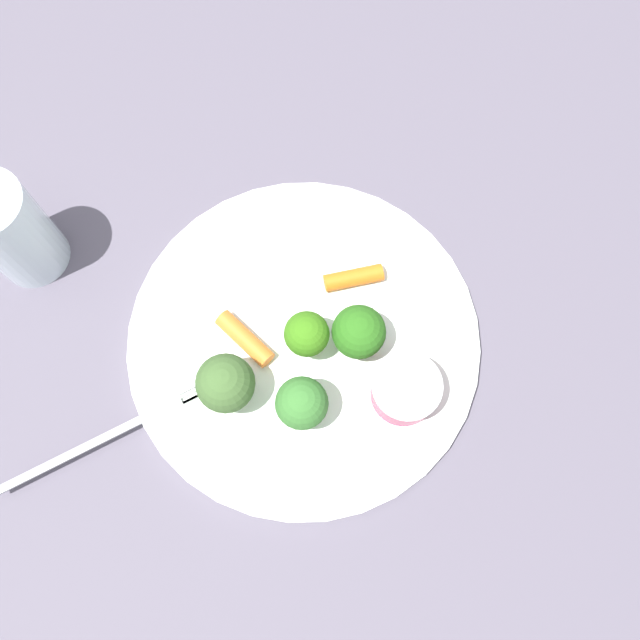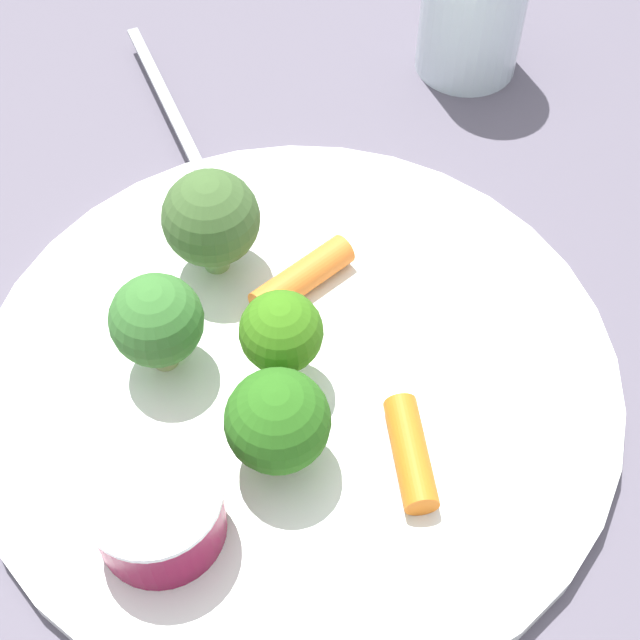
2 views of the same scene
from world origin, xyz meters
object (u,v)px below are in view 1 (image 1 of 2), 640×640
(broccoli_floret_2, at_px, (302,403))
(broccoli_floret_3, at_px, (359,332))
(broccoli_floret_1, at_px, (226,384))
(carrot_stick_0, at_px, (354,278))
(fork, at_px, (111,435))
(carrot_stick_1, at_px, (245,339))
(sauce_cup, at_px, (405,390))
(plate, at_px, (304,341))
(drinking_glass, at_px, (11,231))
(broccoli_floret_0, at_px, (308,334))

(broccoli_floret_2, xyz_separation_m, broccoli_floret_3, (-0.07, -0.03, -0.00))
(broccoli_floret_1, bearing_deg, carrot_stick_0, -165.66)
(broccoli_floret_3, distance_m, fork, 0.22)
(broccoli_floret_2, height_order, carrot_stick_1, broccoli_floret_2)
(carrot_stick_1, bearing_deg, sauce_cup, 131.14)
(broccoli_floret_3, relative_size, fork, 0.28)
(carrot_stick_1, relative_size, fork, 0.30)
(sauce_cup, relative_size, broccoli_floret_2, 1.06)
(plate, height_order, broccoli_floret_2, broccoli_floret_2)
(broccoli_floret_3, xyz_separation_m, carrot_stick_0, (-0.03, -0.05, -0.02))
(broccoli_floret_2, bearing_deg, fork, -22.32)
(carrot_stick_1, xyz_separation_m, drinking_glass, (0.13, -0.17, 0.03))
(broccoli_floret_2, bearing_deg, drinking_glass, -60.16)
(sauce_cup, relative_size, broccoli_floret_1, 0.97)
(carrot_stick_1, relative_size, drinking_glass, 0.53)
(broccoli_floret_0, distance_m, fork, 0.18)
(broccoli_floret_3, height_order, carrot_stick_1, broccoli_floret_3)
(broccoli_floret_3, bearing_deg, carrot_stick_0, -117.25)
(broccoli_floret_1, bearing_deg, broccoli_floret_0, -177.21)
(plate, bearing_deg, sauce_cup, 120.23)
(broccoli_floret_1, distance_m, drinking_glass, 0.23)
(broccoli_floret_1, xyz_separation_m, carrot_stick_1, (-0.03, -0.03, -0.03))
(drinking_glass, bearing_deg, broccoli_floret_0, 131.08)
(broccoli_floret_3, bearing_deg, broccoli_floret_0, -26.69)
(broccoli_floret_3, relative_size, carrot_stick_0, 1.04)
(sauce_cup, bearing_deg, broccoli_floret_1, -30.28)
(fork, bearing_deg, carrot_stick_1, -173.01)
(sauce_cup, distance_m, broccoli_floret_2, 0.09)
(plate, xyz_separation_m, carrot_stick_0, (-0.06, -0.03, 0.01))
(broccoli_floret_1, xyz_separation_m, broccoli_floret_3, (-0.11, 0.01, -0.00))
(broccoli_floret_3, height_order, carrot_stick_0, broccoli_floret_3)
(broccoli_floret_1, xyz_separation_m, broccoli_floret_2, (-0.05, 0.04, -0.00))
(plate, bearing_deg, carrot_stick_0, -158.55)
(broccoli_floret_1, relative_size, broccoli_floret_2, 1.09)
(plate, height_order, sauce_cup, sauce_cup)
(broccoli_floret_2, xyz_separation_m, fork, (0.15, -0.06, -0.03))
(carrot_stick_1, bearing_deg, carrot_stick_0, -178.73)
(broccoli_floret_1, relative_size, fork, 0.31)
(broccoli_floret_1, relative_size, carrot_stick_1, 1.04)
(carrot_stick_0, bearing_deg, plate, 21.45)
(plate, height_order, broccoli_floret_3, broccoli_floret_3)
(plate, distance_m, carrot_stick_0, 0.07)
(plate, relative_size, drinking_glass, 2.86)
(plate, relative_size, broccoli_floret_2, 5.65)
(sauce_cup, xyz_separation_m, carrot_stick_0, (-0.02, -0.11, -0.01))
(broccoli_floret_0, bearing_deg, broccoli_floret_1, 2.79)
(plate, height_order, carrot_stick_1, carrot_stick_1)
(plate, height_order, carrot_stick_0, carrot_stick_0)
(sauce_cup, distance_m, broccoli_floret_1, 0.15)
(drinking_glass, bearing_deg, sauce_cup, 128.67)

